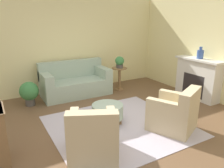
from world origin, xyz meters
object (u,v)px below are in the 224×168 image
Objects in this scene: couch at (75,83)px; side_table at (119,75)px; armchair_right at (175,114)px; ottoman_table at (108,111)px; armchair_left at (93,137)px; potted_plant_floor at (29,92)px; vase_mantel_near at (200,54)px; potted_plant_on_side_table at (120,62)px.

couch is 1.37m from side_table.
armchair_right is 1.37m from ottoman_table.
armchair_left is 2.81m from potted_plant_floor.
vase_mantel_near is 4.57m from potted_plant_floor.
vase_mantel_near is at bearing 29.15° from armchair_right.
vase_mantel_near is (2.83, -1.94, 0.89)m from couch.
side_table reaches higher than potted_plant_floor.
potted_plant_on_side_table is (2.17, 2.72, 0.54)m from armchair_left.
armchair_right is (1.78, 0.00, 0.00)m from armchair_left.
armchair_left is 1.61× the size of ottoman_table.
couch is 2.08m from ottoman_table.
vase_mantel_near is at bearing -34.40° from couch.
armchair_left reaches higher than side_table.
potted_plant_on_side_table is at bearing 63.43° from side_table.
side_table is at bearing 81.93° from armchair_right.
side_table is (1.41, 1.82, 0.19)m from ottoman_table.
couch is 5.50× the size of potted_plant_on_side_table.
side_table is at bearing 52.23° from ottoman_table.
potted_plant_on_side_table is at bearing -10.81° from couch.
ottoman_table is (0.76, 0.91, -0.07)m from armchair_left.
armchair_left is at bearing -128.48° from side_table.
vase_mantel_near reaches higher than couch.
ottoman_table is at bearing -127.77° from potted_plant_on_side_table.
armchair_left is 1.00× the size of armchair_right.
couch is 3.54m from vase_mantel_near.
armchair_right is 2.32m from vase_mantel_near.
armchair_left is 1.51× the size of side_table.
vase_mantel_near is at bearing -48.54° from potted_plant_on_side_table.
armchair_right is 3.58m from potted_plant_floor.
armchair_right is at bearing -98.07° from potted_plant_on_side_table.
armchair_right is 1.51× the size of side_table.
potted_plant_on_side_table is at bearing 81.93° from armchair_right.
side_table is 2.66m from potted_plant_floor.
armchair_left is 1.71× the size of potted_plant_floor.
vase_mantel_near is 2.27m from potted_plant_on_side_table.
couch is 1.47m from potted_plant_on_side_table.
potted_plant_floor is at bearing 129.44° from armchair_right.
ottoman_table is (-1.02, 0.91, -0.07)m from armchair_right.
side_table is 2.02× the size of potted_plant_on_side_table.
armchair_left is at bearing -128.48° from potted_plant_on_side_table.
couch is 3.13m from armchair_right.
armchair_right reaches higher than ottoman_table.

